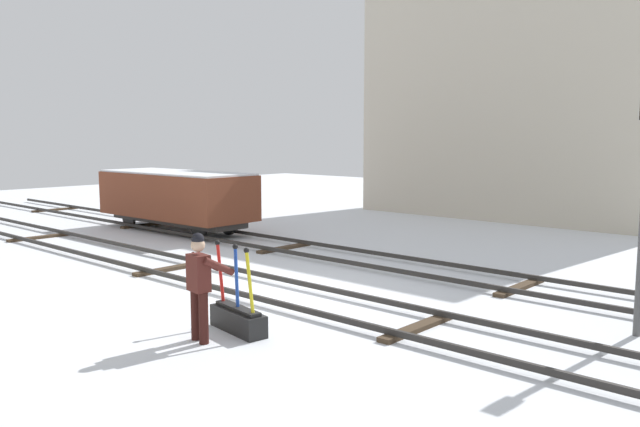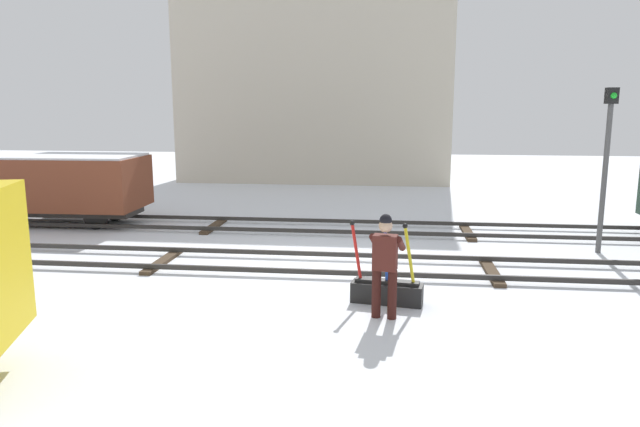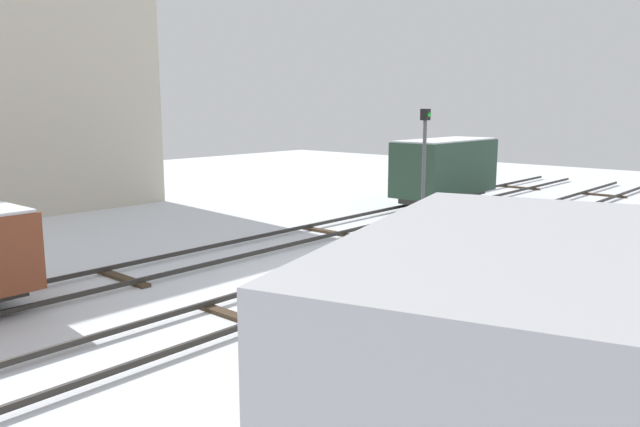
% 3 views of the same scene
% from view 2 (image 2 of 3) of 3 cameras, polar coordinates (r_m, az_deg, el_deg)
% --- Properties ---
extents(ground_plane, '(60.00, 60.00, 0.00)m').
position_cam_2_polar(ground_plane, '(12.52, 0.17, -5.35)').
color(ground_plane, silver).
extents(track_main_line, '(44.00, 1.94, 0.18)m').
position_cam_2_polar(track_main_line, '(12.49, 0.17, -4.88)').
color(track_main_line, '#2D2B28').
rests_on(track_main_line, ground_plane).
extents(track_siding_near, '(44.00, 1.94, 0.18)m').
position_cam_2_polar(track_siding_near, '(16.19, 1.72, -1.31)').
color(track_siding_near, '#2D2B28').
rests_on(track_siding_near, ground_plane).
extents(switch_lever_frame, '(1.31, 0.55, 1.45)m').
position_cam_2_polar(switch_lever_frame, '(10.40, 6.49, -7.33)').
color(switch_lever_frame, black).
rests_on(switch_lever_frame, ground_plane).
extents(rail_worker, '(0.61, 0.68, 1.72)m').
position_cam_2_polar(rail_worker, '(9.51, 6.35, -4.49)').
color(rail_worker, '#351511').
rests_on(rail_worker, ground_plane).
extents(signal_post, '(0.24, 0.32, 3.80)m').
position_cam_2_polar(signal_post, '(14.95, 26.08, 5.27)').
color(signal_post, '#4C4C4C').
rests_on(signal_post, ground_plane).
extents(apartment_building, '(12.27, 5.39, 10.22)m').
position_cam_2_polar(apartment_building, '(28.00, -0.32, 13.97)').
color(apartment_building, beige).
rests_on(apartment_building, ground_plane).
extents(freight_car_mid_siding, '(6.02, 2.31, 2.01)m').
position_cam_2_polar(freight_car_mid_siding, '(18.85, -25.62, 2.67)').
color(freight_car_mid_siding, '#2D2B28').
rests_on(freight_car_mid_siding, ground_plane).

